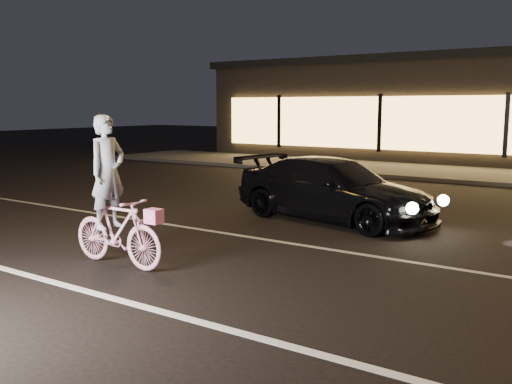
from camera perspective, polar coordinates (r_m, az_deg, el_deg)
The scene contains 6 objects.
ground at distance 7.35m, azimuth 0.99°, elevation -9.10°, with size 90.00×90.00×0.00m, color black.
lane_stripe_near at distance 6.22m, azimuth -6.76°, elevation -12.49°, with size 60.00×0.12×0.01m, color silver.
lane_stripe_far at distance 9.03m, azimuth 7.98°, elevation -5.80°, with size 60.00×0.10×0.01m, color gray.
sidewalk at distance 19.37m, azimuth 22.50°, elevation 1.49°, with size 30.00×4.00×0.12m, color #383533.
cyclist at distance 8.22m, azimuth -13.98°, elevation -2.04°, with size 1.68×0.58×2.12m.
sedan at distance 11.28m, azimuth 7.80°, elevation 0.24°, with size 4.44×2.40×1.22m.
Camera 1 is at (3.82, -5.87, 2.23)m, focal length 40.00 mm.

